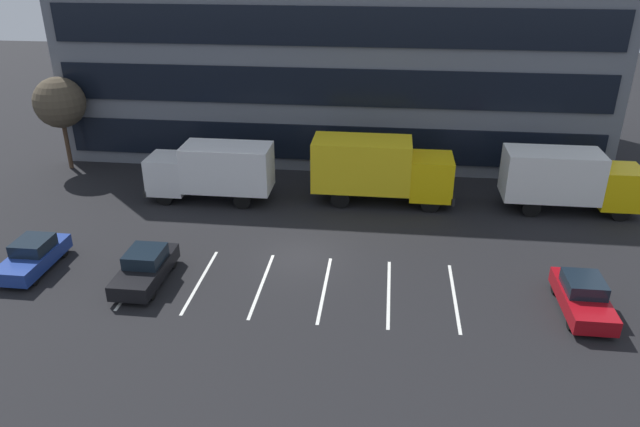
{
  "coord_description": "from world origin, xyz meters",
  "views": [
    {
      "loc": [
        3.76,
        -24.71,
        13.96
      ],
      "look_at": [
        0.65,
        1.99,
        1.4
      ],
      "focal_mm": 33.27,
      "sensor_mm": 36.0,
      "label": 1
    }
  ],
  "objects_px": {
    "box_truck_yellow_all": "(379,168)",
    "bare_tree": "(60,103)",
    "box_truck_white": "(212,170)",
    "sedan_black": "(145,268)",
    "sedan_navy": "(33,256)",
    "box_truck_yellow": "(568,178)",
    "sedan_maroon": "(583,296)"
  },
  "relations": [
    {
      "from": "box_truck_yellow_all",
      "to": "sedan_navy",
      "type": "relative_size",
      "value": 2.0
    },
    {
      "from": "box_truck_white",
      "to": "bare_tree",
      "type": "relative_size",
      "value": 1.2
    },
    {
      "from": "box_truck_yellow_all",
      "to": "bare_tree",
      "type": "height_order",
      "value": "bare_tree"
    },
    {
      "from": "box_truck_yellow",
      "to": "bare_tree",
      "type": "height_order",
      "value": "bare_tree"
    },
    {
      "from": "box_truck_yellow",
      "to": "box_truck_white",
      "type": "distance_m",
      "value": 19.9
    },
    {
      "from": "bare_tree",
      "to": "sedan_black",
      "type": "bearing_deg",
      "value": -51.76
    },
    {
      "from": "box_truck_yellow",
      "to": "box_truck_yellow_all",
      "type": "bearing_deg",
      "value": 179.83
    },
    {
      "from": "sedan_black",
      "to": "box_truck_white",
      "type": "bearing_deg",
      "value": 86.93
    },
    {
      "from": "box_truck_yellow",
      "to": "bare_tree",
      "type": "xyz_separation_m",
      "value": [
        -30.83,
        3.24,
        2.46
      ]
    },
    {
      "from": "box_truck_white",
      "to": "box_truck_yellow_all",
      "type": "bearing_deg",
      "value": 5.19
    },
    {
      "from": "bare_tree",
      "to": "box_truck_yellow_all",
      "type": "bearing_deg",
      "value": -8.92
    },
    {
      "from": "sedan_black",
      "to": "bare_tree",
      "type": "distance_m",
      "value": 17.29
    },
    {
      "from": "sedan_navy",
      "to": "sedan_black",
      "type": "height_order",
      "value": "sedan_black"
    },
    {
      "from": "sedan_navy",
      "to": "sedan_black",
      "type": "distance_m",
      "value": 5.58
    },
    {
      "from": "sedan_black",
      "to": "bare_tree",
      "type": "relative_size",
      "value": 0.69
    },
    {
      "from": "sedan_black",
      "to": "box_truck_yellow",
      "type": "bearing_deg",
      "value": 26.19
    },
    {
      "from": "box_truck_yellow_all",
      "to": "box_truck_yellow",
      "type": "bearing_deg",
      "value": -0.17
    },
    {
      "from": "box_truck_white",
      "to": "box_truck_yellow_all",
      "type": "distance_m",
      "value": 9.56
    },
    {
      "from": "box_truck_white",
      "to": "sedan_maroon",
      "type": "relative_size",
      "value": 1.78
    },
    {
      "from": "sedan_maroon",
      "to": "sedan_black",
      "type": "bearing_deg",
      "value": 179.55
    },
    {
      "from": "box_truck_yellow_all",
      "to": "sedan_black",
      "type": "height_order",
      "value": "box_truck_yellow_all"
    },
    {
      "from": "box_truck_white",
      "to": "sedan_navy",
      "type": "height_order",
      "value": "box_truck_white"
    },
    {
      "from": "box_truck_yellow_all",
      "to": "sedan_black",
      "type": "bearing_deg",
      "value": -134.86
    },
    {
      "from": "sedan_navy",
      "to": "sedan_maroon",
      "type": "height_order",
      "value": "sedan_maroon"
    },
    {
      "from": "sedan_maroon",
      "to": "box_truck_yellow",
      "type": "bearing_deg",
      "value": 80.01
    },
    {
      "from": "box_truck_yellow",
      "to": "sedan_black",
      "type": "distance_m",
      "value": 22.75
    },
    {
      "from": "sedan_navy",
      "to": "bare_tree",
      "type": "height_order",
      "value": "bare_tree"
    },
    {
      "from": "sedan_black",
      "to": "sedan_maroon",
      "type": "height_order",
      "value": "sedan_black"
    },
    {
      "from": "box_truck_white",
      "to": "sedan_maroon",
      "type": "distance_m",
      "value": 20.4
    },
    {
      "from": "sedan_navy",
      "to": "sedan_black",
      "type": "relative_size",
      "value": 0.97
    },
    {
      "from": "box_truck_yellow",
      "to": "box_truck_yellow_all",
      "type": "height_order",
      "value": "box_truck_yellow_all"
    },
    {
      "from": "bare_tree",
      "to": "box_truck_yellow",
      "type": "bearing_deg",
      "value": -6.0
    }
  ]
}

